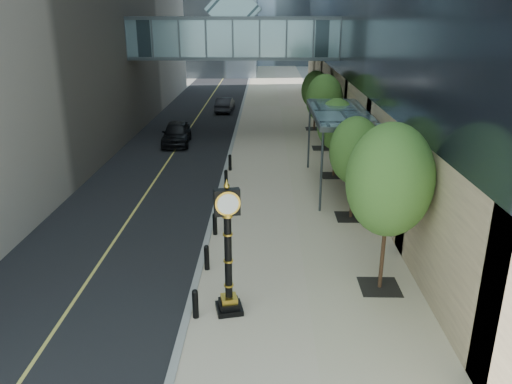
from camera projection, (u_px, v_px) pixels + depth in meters
ground at (281, 339)px, 15.04m from camera, size 320.00×320.00×0.00m
road at (205, 106)px, 52.82m from camera, size 8.00×180.00×0.02m
sidewalk at (280, 106)px, 52.67m from camera, size 8.00×180.00×0.06m
curb at (242, 106)px, 52.74m from camera, size 0.25×180.00×0.07m
skywalk at (234, 35)px, 38.86m from camera, size 17.00×4.20×5.80m
entrance_canopy at (340, 114)px, 26.74m from camera, size 3.00×8.00×4.38m
bollard_row at (218, 211)px, 23.39m from camera, size 0.20×16.20×0.90m
street_trees at (340, 123)px, 27.38m from camera, size 2.90×28.63×5.96m
street_clock at (228, 259)px, 15.71m from camera, size 0.99×0.99×4.42m
pedestrian at (370, 202)px, 23.74m from camera, size 0.56×0.38×1.52m
car_near at (176, 133)px, 37.25m from camera, size 2.29×5.01×1.67m
car_far at (225, 104)px, 49.71m from camera, size 1.73×4.39×1.42m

